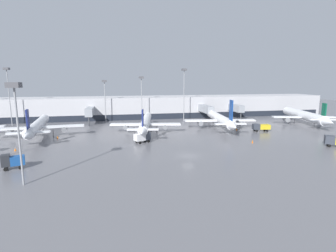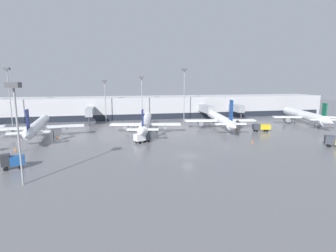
# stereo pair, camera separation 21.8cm
# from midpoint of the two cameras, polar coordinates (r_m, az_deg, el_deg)

# --- Properties ---
(ground_plane) EXTENTS (320.00, 320.00, 0.00)m
(ground_plane) POSITION_cam_midpoint_polar(r_m,az_deg,el_deg) (57.34, 4.27, -6.46)
(ground_plane) COLOR slate
(terminal_building) EXTENTS (160.00, 28.27, 9.00)m
(terminal_building) POSITION_cam_midpoint_polar(r_m,az_deg,el_deg) (116.30, -4.02, 4.19)
(terminal_building) COLOR #B2B2B7
(terminal_building) RESTS_ON ground_plane
(parked_jet_0) EXTENTS (21.95, 36.12, 8.62)m
(parked_jet_0) POSITION_cam_midpoint_polar(r_m,az_deg,el_deg) (81.77, -4.99, 0.71)
(parked_jet_0) COLOR white
(parked_jet_0) RESTS_ON ground_plane
(parked_jet_2) EXTENTS (25.51, 34.65, 9.28)m
(parked_jet_2) POSITION_cam_midpoint_polar(r_m,az_deg,el_deg) (83.38, -26.62, 0.04)
(parked_jet_2) COLOR silver
(parked_jet_2) RESTS_ON ground_plane
(parked_jet_3) EXTENTS (22.83, 37.30, 8.88)m
(parked_jet_3) POSITION_cam_midpoint_polar(r_m,az_deg,el_deg) (109.73, 27.43, 2.05)
(parked_jet_3) COLOR silver
(parked_jet_3) RESTS_ON ground_plane
(parked_jet_4) EXTENTS (24.29, 35.81, 10.47)m
(parked_jet_4) POSITION_cam_midpoint_polar(r_m,az_deg,el_deg) (90.90, 11.18, 1.53)
(parked_jet_4) COLOR white
(parked_jet_4) RESTS_ON ground_plane
(service_truck_0) EXTENTS (4.09, 2.54, 2.87)m
(service_truck_0) POSITION_cam_midpoint_polar(r_m,az_deg,el_deg) (56.37, -30.85, -6.50)
(service_truck_0) COLOR #19478C
(service_truck_0) RESTS_ON ground_plane
(service_truck_2) EXTENTS (4.62, 3.54, 2.72)m
(service_truck_2) POSITION_cam_midpoint_polar(r_m,az_deg,el_deg) (68.82, -5.67, -2.34)
(service_truck_2) COLOR silver
(service_truck_2) RESTS_ON ground_plane
(service_truck_3) EXTENTS (5.65, 2.73, 2.39)m
(service_truck_3) POSITION_cam_midpoint_polar(r_m,az_deg,el_deg) (88.72, 19.51, -0.17)
(service_truck_3) COLOR gold
(service_truck_3) RESTS_ON ground_plane
(traffic_cone_1) EXTENTS (0.48, 0.48, 0.64)m
(traffic_cone_1) POSITION_cam_midpoint_polar(r_m,az_deg,el_deg) (70.58, -30.40, -4.42)
(traffic_cone_1) COLOR orange
(traffic_cone_1) RESTS_ON ground_plane
(traffic_cone_2) EXTENTS (0.41, 0.41, 0.78)m
(traffic_cone_2) POSITION_cam_midpoint_polar(r_m,az_deg,el_deg) (71.91, 17.83, -3.21)
(traffic_cone_2) COLOR orange
(traffic_cone_2) RESTS_ON ground_plane
(traffic_cone_3) EXTENTS (0.51, 0.51, 0.74)m
(traffic_cone_3) POSITION_cam_midpoint_polar(r_m,az_deg,el_deg) (88.22, 14.65, -0.68)
(traffic_cone_3) COLOR orange
(traffic_cone_3) RESTS_ON ground_plane
(traffic_cone_4) EXTENTS (0.49, 0.49, 0.66)m
(traffic_cone_4) POSITION_cam_midpoint_polar(r_m,az_deg,el_deg) (79.92, -22.98, -2.28)
(traffic_cone_4) COLOR orange
(traffic_cone_4) RESTS_ON ground_plane
(apron_light_mast_0) EXTENTS (1.80, 1.80, 17.55)m
(apron_light_mast_0) POSITION_cam_midpoint_polar(r_m,az_deg,el_deg) (102.72, -5.87, 8.67)
(apron_light_mast_0) COLOR gray
(apron_light_mast_0) RESTS_ON ground_plane
(apron_light_mast_1) EXTENTS (1.80, 1.80, 15.89)m
(apron_light_mast_1) POSITION_cam_midpoint_polar(r_m,az_deg,el_deg) (45.15, -30.37, 4.23)
(apron_light_mast_1) COLOR gray
(apron_light_mast_1) RESTS_ON ground_plane
(apron_light_mast_3) EXTENTS (1.80, 1.80, 16.19)m
(apron_light_mast_3) POSITION_cam_midpoint_polar(r_m,az_deg,el_deg) (103.83, -13.69, 7.92)
(apron_light_mast_3) COLOR gray
(apron_light_mast_3) RESTS_ON ground_plane
(apron_light_mast_5) EXTENTS (1.80, 1.80, 20.61)m
(apron_light_mast_5) POSITION_cam_midpoint_polar(r_m,az_deg,el_deg) (104.80, 3.46, 9.86)
(apron_light_mast_5) COLOR gray
(apron_light_mast_5) RESTS_ON ground_plane
(apron_light_mast_6) EXTENTS (1.80, 1.80, 20.49)m
(apron_light_mast_6) POSITION_cam_midpoint_polar(r_m,az_deg,el_deg) (109.12, -31.59, 8.39)
(apron_light_mast_6) COLOR gray
(apron_light_mast_6) RESTS_ON ground_plane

